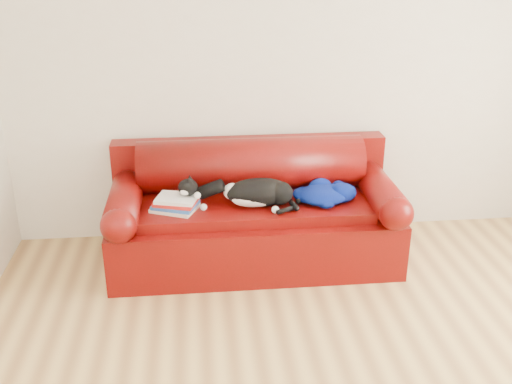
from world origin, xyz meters
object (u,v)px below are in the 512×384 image
Objects in this scene: sofa_base at (254,231)px; book_stack at (176,203)px; blanket at (324,193)px; cat at (258,193)px.

sofa_base is 0.66m from book_stack.
book_stack is 1.07m from blanket.
cat is 1.24× the size of blanket.
blanket is at bearing -8.69° from sofa_base.
book_stack is (-0.57, -0.13, 0.31)m from sofa_base.
sofa_base is 0.61m from blanket.
sofa_base is 0.37m from cat.
blanket reaches higher than sofa_base.
blanket is at bearing 2.65° from book_stack.
book_stack is 0.58m from cat.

